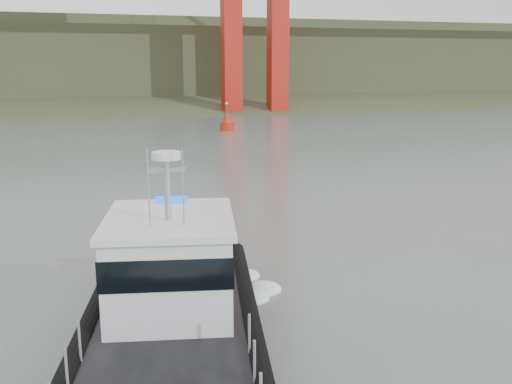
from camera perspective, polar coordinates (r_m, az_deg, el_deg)
The scene contains 4 objects.
ground at distance 20.87m, azimuth -0.06°, elevation -10.64°, with size 400.00×400.00×0.00m, color #4D5B55.
headlands at distance 144.00m, azimuth -14.63°, elevation 11.77°, with size 500.00×105.36×27.12m.
patrol_boat at distance 17.01m, azimuth -8.49°, elevation -10.77°, with size 6.91×13.24×6.12m.
nav_buoy at distance 73.03m, azimuth -2.93°, elevation 6.93°, with size 1.82×1.82×3.80m.
Camera 1 is at (-5.42, -18.39, 8.25)m, focal length 40.00 mm.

